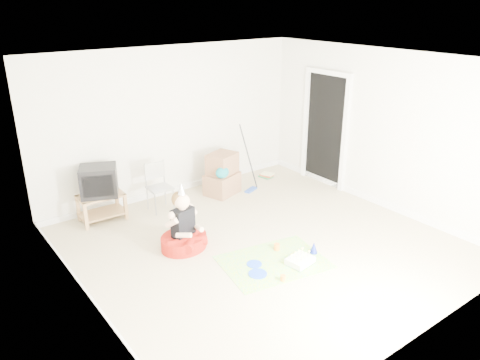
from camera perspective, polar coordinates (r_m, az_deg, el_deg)
ground at (r=6.83m, az=2.71°, el=-7.85°), size 5.00×5.00×0.00m
doorway_recess at (r=8.85m, az=10.38°, el=5.95°), size 0.02×0.90×2.05m
tv_stand at (r=7.73m, az=-16.51°, el=-2.94°), size 0.71×0.46×0.44m
crt_tv at (r=7.58m, az=-16.83°, el=-0.10°), size 0.69×0.64×0.47m
folding_chair at (r=7.83m, az=-9.76°, el=-0.95°), size 0.38×0.36×0.82m
cardboard_boxes at (r=8.39m, az=-2.19°, el=0.63°), size 0.70×0.63×0.74m
floor_mop at (r=8.54m, az=1.35°, el=0.32°), size 0.31×0.38×1.19m
book_pile at (r=9.28m, az=3.22°, el=0.60°), size 0.24×0.27×0.08m
seated_woman at (r=6.69m, az=-6.90°, el=-6.54°), size 0.84×0.84×1.00m
party_mat at (r=6.42m, az=4.12°, el=-9.93°), size 1.54×1.23×0.01m
birthday_cake at (r=6.39m, az=7.34°, el=-9.78°), size 0.37×0.32×0.15m
blue_plate_near at (r=6.34m, az=1.75°, el=-10.20°), size 0.23×0.23×0.01m
blue_plate_far at (r=6.14m, az=2.18°, el=-11.35°), size 0.27×0.27×0.01m
orange_cup_near at (r=6.67m, az=4.50°, el=-8.12°), size 0.11×0.11×0.09m
orange_cup_far at (r=6.03m, az=5.25°, el=-11.81°), size 0.09×0.09×0.07m
blue_party_hat at (r=6.64m, az=8.98°, el=-8.13°), size 0.16×0.16×0.17m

